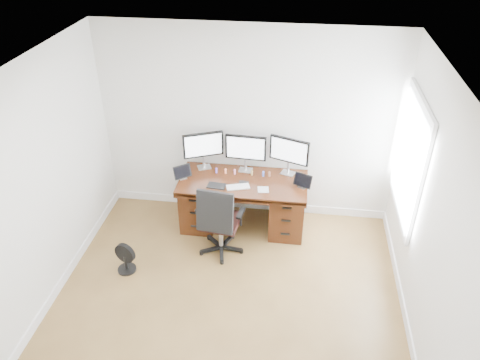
# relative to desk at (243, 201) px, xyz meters

# --- Properties ---
(ground) EXTENTS (4.50, 4.50, 0.00)m
(ground) POSITION_rel_desk_xyz_m (0.00, -1.83, -0.40)
(ground) COLOR brown
(ground) RESTS_ON ground
(back_wall) EXTENTS (4.00, 0.10, 2.70)m
(back_wall) POSITION_rel_desk_xyz_m (0.00, 0.42, 0.95)
(back_wall) COLOR silver
(back_wall) RESTS_ON ground
(right_wall) EXTENTS (0.10, 4.50, 2.70)m
(right_wall) POSITION_rel_desk_xyz_m (2.00, -1.72, 0.95)
(right_wall) COLOR silver
(right_wall) RESTS_ON ground
(desk) EXTENTS (1.70, 0.80, 0.75)m
(desk) POSITION_rel_desk_xyz_m (0.00, 0.00, 0.00)
(desk) COLOR #3D1B0C
(desk) RESTS_ON ground
(office_chair) EXTENTS (0.61, 0.61, 1.04)m
(office_chair) POSITION_rel_desk_xyz_m (-0.22, -0.63, -0.06)
(office_chair) COLOR black
(office_chair) RESTS_ON ground
(floor_fan) EXTENTS (0.27, 0.23, 0.39)m
(floor_fan) POSITION_rel_desk_xyz_m (-1.32, -1.12, -0.21)
(floor_fan) COLOR black
(floor_fan) RESTS_ON ground
(monitor_left) EXTENTS (0.52, 0.25, 0.53)m
(monitor_left) POSITION_rel_desk_xyz_m (-0.58, 0.24, 0.68)
(monitor_left) COLOR silver
(monitor_left) RESTS_ON desk
(monitor_center) EXTENTS (0.55, 0.15, 0.53)m
(monitor_center) POSITION_rel_desk_xyz_m (-0.00, 0.24, 0.68)
(monitor_center) COLOR silver
(monitor_center) RESTS_ON desk
(monitor_right) EXTENTS (0.53, 0.22, 0.53)m
(monitor_right) POSITION_rel_desk_xyz_m (0.58, 0.24, 0.68)
(monitor_right) COLOR silver
(monitor_right) RESTS_ON desk
(tablet_left) EXTENTS (0.23, 0.20, 0.19)m
(tablet_left) POSITION_rel_desk_xyz_m (-0.81, -0.08, 0.43)
(tablet_left) COLOR silver
(tablet_left) RESTS_ON desk
(tablet_right) EXTENTS (0.25, 0.16, 0.19)m
(tablet_right) POSITION_rel_desk_xyz_m (0.78, -0.08, 0.43)
(tablet_right) COLOR silver
(tablet_right) RESTS_ON desk
(keyboard) EXTENTS (0.32, 0.21, 0.01)m
(keyboard) POSITION_rel_desk_xyz_m (-0.04, -0.20, 0.36)
(keyboard) COLOR silver
(keyboard) RESTS_ON desk
(trackpad) EXTENTS (0.16, 0.16, 0.01)m
(trackpad) POSITION_rel_desk_xyz_m (0.29, -0.22, 0.35)
(trackpad) COLOR silver
(trackpad) RESTS_ON desk
(drawing_tablet) EXTENTS (0.25, 0.17, 0.01)m
(drawing_tablet) POSITION_rel_desk_xyz_m (-0.33, -0.21, 0.35)
(drawing_tablet) COLOR black
(drawing_tablet) RESTS_ON desk
(phone) EXTENTS (0.13, 0.07, 0.01)m
(phone) POSITION_rel_desk_xyz_m (0.02, -0.07, 0.35)
(phone) COLOR black
(phone) RESTS_ON desk
(figurine_purple) EXTENTS (0.03, 0.03, 0.08)m
(figurine_purple) POSITION_rel_desk_xyz_m (-0.39, 0.12, 0.39)
(figurine_purple) COLOR #8054D6
(figurine_purple) RESTS_ON desk
(figurine_orange) EXTENTS (0.03, 0.03, 0.08)m
(figurine_orange) POSITION_rel_desk_xyz_m (-0.26, 0.12, 0.39)
(figurine_orange) COLOR #F98761
(figurine_orange) RESTS_ON desk
(figurine_pink) EXTENTS (0.03, 0.03, 0.08)m
(figurine_pink) POSITION_rel_desk_xyz_m (-0.13, 0.12, 0.39)
(figurine_pink) COLOR pink
(figurine_pink) RESTS_ON desk
(figurine_yellow) EXTENTS (0.03, 0.03, 0.08)m
(figurine_yellow) POSITION_rel_desk_xyz_m (0.10, 0.12, 0.39)
(figurine_yellow) COLOR tan
(figurine_yellow) RESTS_ON desk
(figurine_blue) EXTENTS (0.03, 0.03, 0.08)m
(figurine_blue) POSITION_rel_desk_xyz_m (0.25, 0.12, 0.39)
(figurine_blue) COLOR #4A64DD
(figurine_blue) RESTS_ON desk
(figurine_brown) EXTENTS (0.03, 0.03, 0.08)m
(figurine_brown) POSITION_rel_desk_xyz_m (0.34, 0.12, 0.39)
(figurine_brown) COLOR brown
(figurine_brown) RESTS_ON desk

